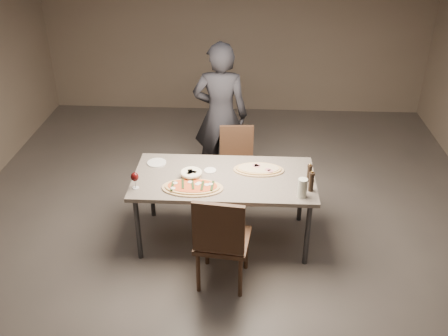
{
  "coord_description": "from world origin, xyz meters",
  "views": [
    {
      "loc": [
        0.22,
        -4.24,
        3.27
      ],
      "look_at": [
        0.0,
        0.0,
        0.85
      ],
      "focal_mm": 40.0,
      "sensor_mm": 36.0,
      "label": 1
    }
  ],
  "objects_px": {
    "ham_pizza": "(259,169)",
    "bread_basket": "(191,174)",
    "chair_near": "(221,238)",
    "pepper_mill_left": "(311,181)",
    "chair_far": "(237,159)",
    "zucchini_pizza": "(193,187)",
    "diner": "(220,116)",
    "dining_table": "(224,182)",
    "carafe": "(302,188)"
  },
  "relations": [
    {
      "from": "zucchini_pizza",
      "to": "bread_basket",
      "type": "bearing_deg",
      "value": 88.47
    },
    {
      "from": "pepper_mill_left",
      "to": "diner",
      "type": "height_order",
      "value": "diner"
    },
    {
      "from": "pepper_mill_left",
      "to": "chair_near",
      "type": "height_order",
      "value": "chair_near"
    },
    {
      "from": "zucchini_pizza",
      "to": "chair_near",
      "type": "xyz_separation_m",
      "value": [
        0.3,
        -0.5,
        -0.21
      ]
    },
    {
      "from": "dining_table",
      "to": "chair_far",
      "type": "distance_m",
      "value": 0.88
    },
    {
      "from": "ham_pizza",
      "to": "pepper_mill_left",
      "type": "bearing_deg",
      "value": -52.22
    },
    {
      "from": "chair_near",
      "to": "carafe",
      "type": "bearing_deg",
      "value": 36.8
    },
    {
      "from": "zucchini_pizza",
      "to": "carafe",
      "type": "distance_m",
      "value": 1.03
    },
    {
      "from": "ham_pizza",
      "to": "pepper_mill_left",
      "type": "height_order",
      "value": "pepper_mill_left"
    },
    {
      "from": "bread_basket",
      "to": "ham_pizza",
      "type": "bearing_deg",
      "value": 15.4
    },
    {
      "from": "zucchini_pizza",
      "to": "chair_near",
      "type": "distance_m",
      "value": 0.62
    },
    {
      "from": "diner",
      "to": "zucchini_pizza",
      "type": "bearing_deg",
      "value": 83.76
    },
    {
      "from": "carafe",
      "to": "chair_far",
      "type": "bearing_deg",
      "value": 118.45
    },
    {
      "from": "bread_basket",
      "to": "chair_near",
      "type": "relative_size",
      "value": 0.22
    },
    {
      "from": "zucchini_pizza",
      "to": "ham_pizza",
      "type": "relative_size",
      "value": 1.15
    },
    {
      "from": "chair_far",
      "to": "diner",
      "type": "height_order",
      "value": "diner"
    },
    {
      "from": "chair_near",
      "to": "diner",
      "type": "xyz_separation_m",
      "value": [
        -0.12,
        1.91,
        0.33
      ]
    },
    {
      "from": "bread_basket",
      "to": "chair_far",
      "type": "distance_m",
      "value": 1.04
    },
    {
      "from": "dining_table",
      "to": "ham_pizza",
      "type": "height_order",
      "value": "ham_pizza"
    },
    {
      "from": "zucchini_pizza",
      "to": "chair_far",
      "type": "relative_size",
      "value": 0.68
    },
    {
      "from": "dining_table",
      "to": "chair_near",
      "type": "relative_size",
      "value": 1.81
    },
    {
      "from": "zucchini_pizza",
      "to": "pepper_mill_left",
      "type": "distance_m",
      "value": 1.12
    },
    {
      "from": "zucchini_pizza",
      "to": "pepper_mill_left",
      "type": "relative_size",
      "value": 2.72
    },
    {
      "from": "zucchini_pizza",
      "to": "chair_far",
      "type": "bearing_deg",
      "value": 58.97
    },
    {
      "from": "dining_table",
      "to": "chair_near",
      "type": "height_order",
      "value": "chair_near"
    },
    {
      "from": "ham_pizza",
      "to": "chair_far",
      "type": "distance_m",
      "value": 0.8
    },
    {
      "from": "bread_basket",
      "to": "pepper_mill_left",
      "type": "distance_m",
      "value": 1.16
    },
    {
      "from": "dining_table",
      "to": "bread_basket",
      "type": "height_order",
      "value": "bread_basket"
    },
    {
      "from": "bread_basket",
      "to": "pepper_mill_left",
      "type": "xyz_separation_m",
      "value": [
        1.15,
        -0.17,
        0.06
      ]
    },
    {
      "from": "ham_pizza",
      "to": "diner",
      "type": "relative_size",
      "value": 0.29
    },
    {
      "from": "pepper_mill_left",
      "to": "chair_far",
      "type": "bearing_deg",
      "value": 124.29
    },
    {
      "from": "bread_basket",
      "to": "chair_near",
      "type": "height_order",
      "value": "chair_near"
    },
    {
      "from": "pepper_mill_left",
      "to": "dining_table",
      "type": "bearing_deg",
      "value": 165.61
    },
    {
      "from": "ham_pizza",
      "to": "pepper_mill_left",
      "type": "relative_size",
      "value": 2.37
    },
    {
      "from": "carafe",
      "to": "chair_far",
      "type": "distance_m",
      "value": 1.38
    },
    {
      "from": "zucchini_pizza",
      "to": "diner",
      "type": "relative_size",
      "value": 0.33
    },
    {
      "from": "carafe",
      "to": "chair_far",
      "type": "relative_size",
      "value": 0.21
    },
    {
      "from": "chair_far",
      "to": "zucchini_pizza",
      "type": "bearing_deg",
      "value": 66.29
    },
    {
      "from": "ham_pizza",
      "to": "bread_basket",
      "type": "xyz_separation_m",
      "value": [
        -0.66,
        -0.18,
        0.03
      ]
    },
    {
      "from": "zucchini_pizza",
      "to": "chair_far",
      "type": "distance_m",
      "value": 1.19
    },
    {
      "from": "chair_far",
      "to": "diner",
      "type": "distance_m",
      "value": 0.56
    },
    {
      "from": "pepper_mill_left",
      "to": "diner",
      "type": "relative_size",
      "value": 0.12
    },
    {
      "from": "bread_basket",
      "to": "carafe",
      "type": "xyz_separation_m",
      "value": [
        1.06,
        -0.28,
        0.05
      ]
    },
    {
      "from": "carafe",
      "to": "chair_far",
      "type": "height_order",
      "value": "carafe"
    },
    {
      "from": "pepper_mill_left",
      "to": "diner",
      "type": "bearing_deg",
      "value": 123.84
    },
    {
      "from": "ham_pizza",
      "to": "diner",
      "type": "bearing_deg",
      "value": 97.23
    },
    {
      "from": "ham_pizza",
      "to": "bread_basket",
      "type": "relative_size",
      "value": 2.36
    },
    {
      "from": "bread_basket",
      "to": "diner",
      "type": "height_order",
      "value": "diner"
    },
    {
      "from": "ham_pizza",
      "to": "carafe",
      "type": "distance_m",
      "value": 0.61
    },
    {
      "from": "dining_table",
      "to": "bread_basket",
      "type": "distance_m",
      "value": 0.34
    }
  ]
}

